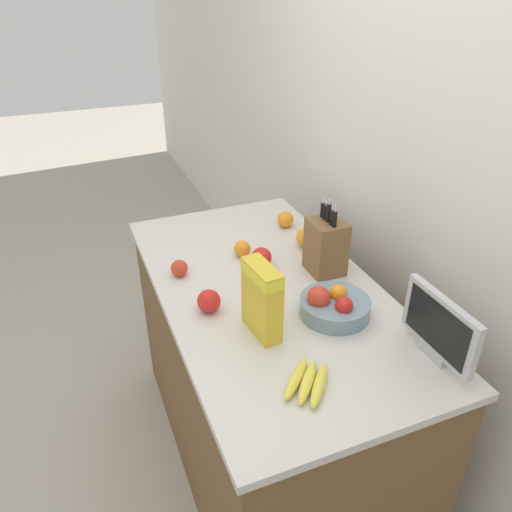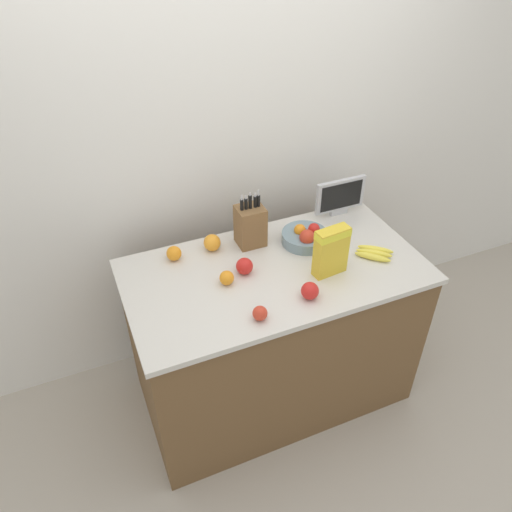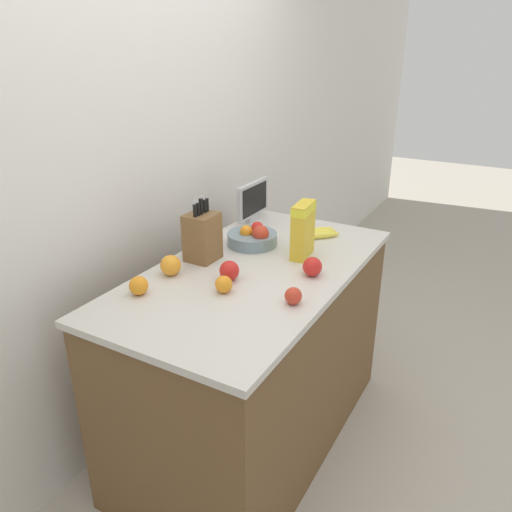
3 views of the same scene
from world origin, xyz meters
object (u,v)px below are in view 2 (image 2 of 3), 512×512
Objects in this scene: fruit_bowl at (305,237)px; orange_back_center at (212,243)px; small_monitor at (340,196)px; cereal_box at (331,249)px; apple_near_bananas at (260,313)px; apple_middle at (244,266)px; knife_block at (250,225)px; orange_near_bowl at (227,278)px; orange_by_cereal at (174,253)px; banana_bunch at (374,253)px; apple_rear at (310,291)px.

fruit_bowl reaches higher than orange_back_center.
small_monitor is 0.54m from cereal_box.
orange_back_center reaches higher than apple_near_bananas.
apple_middle reaches higher than apple_near_bananas.
knife_block reaches higher than orange_near_bowl.
small_monitor is 0.99m from orange_by_cereal.
banana_bunch is at bearing -26.66° from orange_back_center.
apple_near_bananas is at bearing -171.90° from apple_rear.
fruit_bowl is at bearing -15.97° from orange_back_center.
cereal_box is at bearing -55.47° from knife_block.
small_monitor is at bearing 48.48° from cereal_box.
banana_bunch is at bearing -41.14° from fruit_bowl.
fruit_bowl is 0.40m from apple_middle.
cereal_box is 0.48m from apple_near_bananas.
orange_back_center is at bearing 153.34° from banana_bunch.
apple_near_bananas is at bearing -135.98° from fruit_bowl.
apple_middle reaches higher than orange_by_cereal.
apple_rear is 1.09× the size of orange_by_cereal.
orange_near_bowl is at bearing -157.84° from small_monitor.
fruit_bowl is 0.43m from apple_rear.
knife_block is at bearing -2.71° from orange_by_cereal.
orange_back_center is (-0.29, 0.53, 0.00)m from apple_rear.
orange_back_center is at bearing 173.51° from knife_block.
small_monitor reaches higher than fruit_bowl.
orange_by_cereal is at bearing 158.71° from banana_bunch.
orange_near_bowl is at bearing 173.41° from banana_bunch.
orange_back_center is at bearing 1.09° from orange_by_cereal.
cereal_box reaches higher than fruit_bowl.
cereal_box is 1.04× the size of fruit_bowl.
fruit_bowl is 0.49m from orange_back_center.
orange_back_center reaches higher than orange_near_bowl.
cereal_box is 0.42m from apple_middle.
apple_middle is at bearing 79.90° from apple_near_bananas.
banana_bunch is at bearing -0.60° from cereal_box.
apple_near_bananas is 0.95× the size of orange_near_bowl.
apple_rear is 0.72m from orange_by_cereal.
knife_block reaches higher than orange_back_center.
orange_back_center is at bearing 164.03° from fruit_bowl.
orange_near_bowl is at bearing -95.15° from orange_back_center.
orange_by_cereal is (-0.67, 0.40, -0.10)m from cereal_box.
orange_back_center is at bearing -176.82° from small_monitor.
orange_near_bowl is 0.33m from orange_by_cereal.
orange_by_cereal is at bearing -177.25° from small_monitor.
orange_back_center is 1.16× the size of orange_by_cereal.
fruit_bowl is (-0.31, -0.18, -0.08)m from small_monitor.
orange_near_bowl is (-0.03, -0.28, -0.01)m from orange_back_center.
orange_near_bowl is at bearing 100.13° from apple_near_bananas.
fruit_bowl is at bearing 138.86° from banana_bunch.
banana_bunch is 3.11× the size of apple_near_bananas.
orange_by_cereal is (-0.95, 0.37, 0.02)m from banana_bunch.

